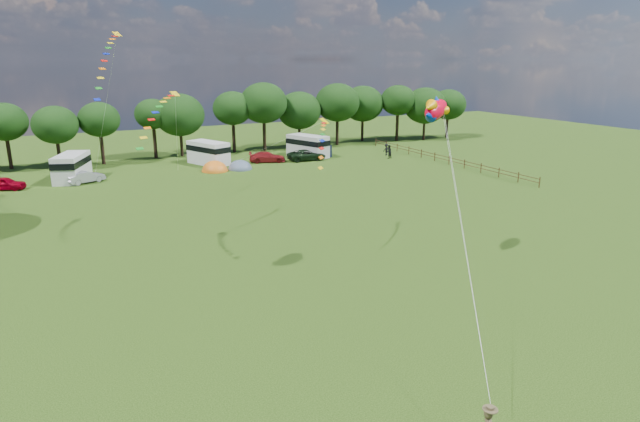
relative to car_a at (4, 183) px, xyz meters
name	(u,v)px	position (x,y,z in m)	size (l,w,h in m)	color
ground_plane	(386,317)	(20.13, -43.34, -0.71)	(180.00, 180.00, 0.00)	black
tree_line	(205,111)	(25.43, 11.66, 5.64)	(102.98, 10.98, 10.27)	black
fence	(442,158)	(52.13, -8.84, -0.01)	(0.12, 33.12, 1.20)	#472D19
car_a	(4,183)	(0.00, 0.00, 0.00)	(1.67, 4.25, 1.42)	#960015
car_b	(85,177)	(8.02, -0.28, -0.02)	(1.47, 3.92, 1.38)	#999AA1
car_c	(267,157)	(31.13, 2.26, 0.00)	(1.99, 4.74, 1.42)	maroon
car_d	(307,155)	(36.56, 1.12, 0.04)	(2.47, 5.45, 1.49)	black
campervan_b	(72,166)	(6.81, 1.80, 0.94)	(4.69, 6.80, 3.07)	silver
campervan_c	(208,152)	(23.64, 4.57, 0.92)	(4.80, 6.71, 3.03)	silver
campervan_d	(308,145)	(37.93, 3.63, 0.95)	(4.77, 6.85, 3.09)	silver
tent_orange	(215,171)	(23.02, -0.35, -0.69)	(3.30, 3.61, 2.58)	orange
tent_greyblue	(240,169)	(26.27, -0.61, -0.69)	(3.09, 3.38, 2.30)	#4E5F75
awning_navy	(320,151)	(39.62, 3.00, 0.16)	(2.79, 2.26, 1.74)	#172038
fish_kite	(435,110)	(26.68, -38.30, 9.79)	(3.26, 2.49, 1.77)	#F6001F
streamer_kite_a	(108,55)	(10.46, -13.16, 13.24)	(3.45, 5.61, 5.80)	yellow
streamer_kite_b	(161,110)	(12.74, -23.10, 9.11)	(4.34, 4.63, 3.82)	yellow
streamer_kite_c	(323,135)	(22.19, -31.73, 7.70)	(3.24, 5.02, 2.83)	#EAE400
walker_a	(389,152)	(47.59, -2.78, 0.24)	(0.92, 0.57, 1.90)	black
walker_b	(386,150)	(48.73, -0.42, 0.14)	(1.09, 0.51, 1.69)	black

